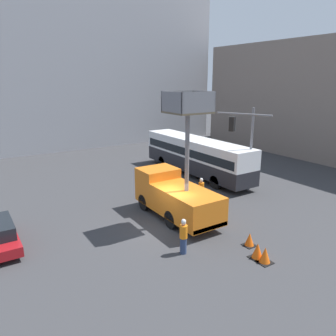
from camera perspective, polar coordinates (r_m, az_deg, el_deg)
name	(u,v)px	position (r m, az deg, el deg)	size (l,w,h in m)	color
ground_plane	(166,227)	(19.08, -0.27, -10.24)	(120.00, 120.00, 0.00)	#38383A
building_backdrop_far	(39,62)	(44.07, -21.56, 16.84)	(44.00, 10.00, 20.42)	#9E9EA3
building_backdrop_side	(329,99)	(40.82, 26.30, 10.77)	(10.00, 28.00, 12.23)	gray
utility_truck	(175,193)	(19.79, 1.29, -4.38)	(2.38, 6.38, 7.59)	orange
city_bus	(196,154)	(28.68, 4.90, 2.45)	(2.42, 12.46, 3.22)	#232328
traffic_light_pole	(245,138)	(23.42, 13.28, 5.11)	(3.80, 3.54, 6.24)	slate
road_worker_near_truck	(183,236)	(16.08, 2.71, -11.82)	(0.38, 0.38, 1.80)	navy
road_worker_directing	(201,191)	(22.38, 5.79, -3.94)	(0.38, 0.38, 1.78)	navy
traffic_cone_near_truck	(265,255)	(16.22, 16.53, -14.39)	(0.67, 0.67, 0.76)	black
traffic_cone_mid_road	(257,251)	(16.48, 15.31, -13.78)	(0.68, 0.68, 0.77)	black
traffic_cone_far_side	(249,240)	(17.50, 14.01, -12.04)	(0.60, 0.60, 0.69)	black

